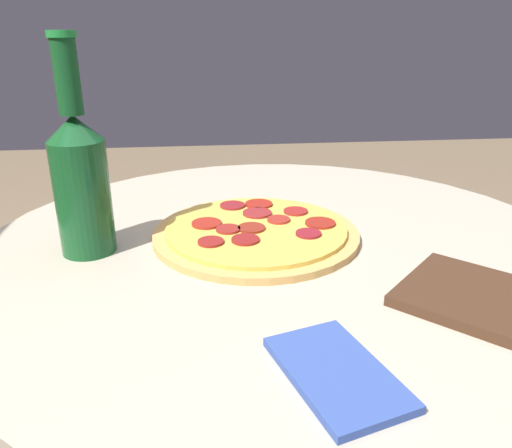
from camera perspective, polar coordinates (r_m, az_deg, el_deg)
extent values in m
cylinder|color=#B2A893|center=(0.70, 3.06, -2.99)|extent=(0.85, 0.85, 0.02)
cylinder|color=tan|center=(0.71, 0.00, -1.13)|extent=(0.29, 0.29, 0.01)
cylinder|color=#E0BC4C|center=(0.71, 0.00, -0.53)|extent=(0.26, 0.26, 0.01)
cylinder|color=maroon|center=(0.66, -1.22, -1.79)|extent=(0.04, 0.04, 0.00)
cylinder|color=maroon|center=(0.70, -0.52, -0.45)|extent=(0.04, 0.04, 0.00)
cylinder|color=maroon|center=(0.71, -5.67, 0.07)|extent=(0.04, 0.04, 0.00)
cylinder|color=maroon|center=(0.68, 6.02, -1.09)|extent=(0.03, 0.03, 0.00)
cylinder|color=maroon|center=(0.76, 4.56, 1.46)|extent=(0.04, 0.04, 0.00)
cylinder|color=maroon|center=(0.78, -2.70, 2.14)|extent=(0.04, 0.04, 0.00)
cylinder|color=maroon|center=(0.69, -3.20, -0.59)|extent=(0.03, 0.03, 0.00)
cylinder|color=maroon|center=(0.72, 7.35, 0.12)|extent=(0.04, 0.04, 0.00)
cylinder|color=maroon|center=(0.79, 0.32, 2.30)|extent=(0.04, 0.04, 0.00)
cylinder|color=maroon|center=(0.65, -5.19, -2.03)|extent=(0.03, 0.03, 0.00)
cylinder|color=maroon|center=(0.73, 2.37, 0.50)|extent=(0.03, 0.03, 0.00)
cylinder|color=maroon|center=(0.75, 0.14, 1.26)|extent=(0.04, 0.04, 0.00)
cylinder|color=#144C23|center=(0.68, -19.16, 2.81)|extent=(0.07, 0.07, 0.15)
cone|color=#144C23|center=(0.66, -20.12, 10.27)|extent=(0.07, 0.07, 0.03)
cylinder|color=#144C23|center=(0.65, -20.82, 15.41)|extent=(0.03, 0.03, 0.09)
cylinder|color=#1E8438|center=(0.65, -21.40, 19.59)|extent=(0.03, 0.03, 0.01)
cube|color=#422819|center=(0.60, 23.43, -7.51)|extent=(0.20, 0.20, 0.01)
cube|color=#334C99|center=(0.45, 9.72, -16.37)|extent=(0.15, 0.11, 0.01)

